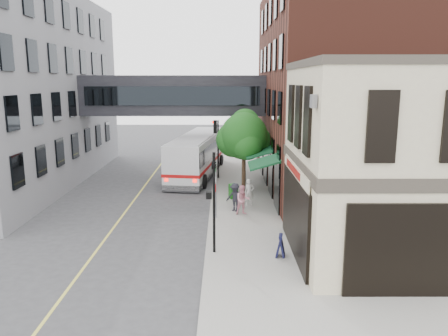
{
  "coord_description": "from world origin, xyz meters",
  "views": [
    {
      "loc": [
        0.81,
        -16.3,
        7.65
      ],
      "look_at": [
        0.84,
        4.07,
        3.54
      ],
      "focal_mm": 35.0,
      "sensor_mm": 36.0,
      "label": 1
    }
  ],
  "objects_px": {
    "pedestrian_b": "(243,200)",
    "sandwich_board": "(281,246)",
    "pedestrian_c": "(235,197)",
    "bus": "(198,153)",
    "newspaper_box": "(233,191)",
    "pedestrian_a": "(249,192)"
  },
  "relations": [
    {
      "from": "pedestrian_a",
      "to": "newspaper_box",
      "type": "bearing_deg",
      "value": 111.22
    },
    {
      "from": "sandwich_board",
      "to": "newspaper_box",
      "type": "bearing_deg",
      "value": 111.96
    },
    {
      "from": "pedestrian_c",
      "to": "newspaper_box",
      "type": "bearing_deg",
      "value": 120.02
    },
    {
      "from": "pedestrian_c",
      "to": "sandwich_board",
      "type": "height_order",
      "value": "pedestrian_c"
    },
    {
      "from": "newspaper_box",
      "to": "sandwich_board",
      "type": "distance_m",
      "value": 9.63
    },
    {
      "from": "bus",
      "to": "sandwich_board",
      "type": "distance_m",
      "value": 17.79
    },
    {
      "from": "pedestrian_c",
      "to": "sandwich_board",
      "type": "relative_size",
      "value": 1.71
    },
    {
      "from": "pedestrian_b",
      "to": "newspaper_box",
      "type": "relative_size",
      "value": 1.77
    },
    {
      "from": "pedestrian_b",
      "to": "newspaper_box",
      "type": "xyz_separation_m",
      "value": [
        -0.46,
        3.41,
        -0.37
      ]
    },
    {
      "from": "bus",
      "to": "pedestrian_c",
      "type": "distance_m",
      "value": 10.87
    },
    {
      "from": "pedestrian_a",
      "to": "pedestrian_c",
      "type": "bearing_deg",
      "value": -136.24
    },
    {
      "from": "newspaper_box",
      "to": "pedestrian_c",
      "type": "bearing_deg",
      "value": -114.07
    },
    {
      "from": "bus",
      "to": "pedestrian_a",
      "type": "relative_size",
      "value": 7.56
    },
    {
      "from": "bus",
      "to": "pedestrian_c",
      "type": "bearing_deg",
      "value": -75.18
    },
    {
      "from": "pedestrian_b",
      "to": "pedestrian_c",
      "type": "bearing_deg",
      "value": 114.26
    },
    {
      "from": "bus",
      "to": "newspaper_box",
      "type": "xyz_separation_m",
      "value": [
        2.73,
        -7.7,
        -1.19
      ]
    },
    {
      "from": "bus",
      "to": "pedestrian_a",
      "type": "xyz_separation_m",
      "value": [
        3.67,
        -9.29,
        -0.86
      ]
    },
    {
      "from": "bus",
      "to": "pedestrian_a",
      "type": "distance_m",
      "value": 10.02
    },
    {
      "from": "pedestrian_b",
      "to": "sandwich_board",
      "type": "height_order",
      "value": "pedestrian_b"
    },
    {
      "from": "bus",
      "to": "pedestrian_b",
      "type": "xyz_separation_m",
      "value": [
        3.19,
        -11.12,
        -0.83
      ]
    },
    {
      "from": "pedestrian_a",
      "to": "pedestrian_c",
      "type": "xyz_separation_m",
      "value": [
        -0.9,
        -1.19,
        0.02
      ]
    },
    {
      "from": "pedestrian_a",
      "to": "sandwich_board",
      "type": "height_order",
      "value": "pedestrian_a"
    }
  ]
}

